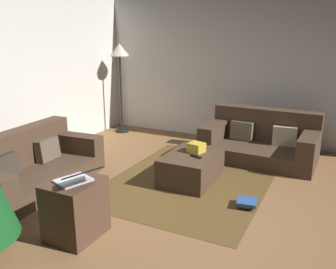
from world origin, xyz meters
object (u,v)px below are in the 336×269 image
Objects in this scene: tv_remote at (196,156)px; laptop at (77,178)px; couch_right at (261,141)px; corner_lamp at (120,57)px; couch_left at (30,166)px; ottoman at (191,167)px; book_stack at (246,203)px; gift_box at (196,148)px; side_table at (76,209)px.

laptop reaches higher than tv_remote.
couch_right is 3.15m from corner_lamp.
couch_left is at bearing 137.47° from tv_remote.
ottoman is at bearing 66.40° from couch_right.
laptop is at bearing 167.09° from ottoman.
book_stack is (1.37, -1.28, -0.58)m from laptop.
corner_lamp is at bearing 54.95° from gift_box.
book_stack is (1.34, -1.34, -0.24)m from side_table.
gift_box is at bearing 119.39° from couch_left.
couch_right is at bearing -26.49° from gift_box.
tv_remote is at bearing 113.93° from couch_left.
book_stack is (-0.52, -0.84, -0.39)m from gift_box.
side_table is at bearing 71.03° from laptop.
couch_left is at bearing 63.85° from laptop.
book_stack is at bearing -115.80° from ottoman.
ottoman is 0.24m from tv_remote.
couch_right is at bearing -97.14° from corner_lamp.
couch_left is at bearing 46.93° from couch_right.
laptop is (-0.68, -1.39, 0.36)m from couch_left.
gift_box is 1.07m from book_stack.
couch_left is 9.74× the size of gift_box.
couch_right is 6.24× the size of book_stack.
laptop is at bearing 59.74° from couch_left.
gift_box is at bearing -12.87° from ottoman.
couch_right is at bearing 7.49° from book_stack.
gift_box is 1.95m from laptop.
gift_box is at bearing -125.05° from corner_lamp.
laptop is (-3.12, 1.05, 0.35)m from couch_right.
ottoman is (-1.33, 0.64, -0.09)m from couch_right.
side_table is at bearing 72.22° from couch_right.
couch_left is at bearing 104.38° from book_stack.
side_table is (-1.87, 0.50, -0.15)m from gift_box.
laptop is 0.28× the size of corner_lamp.
side_table is (-3.10, 1.11, 0.01)m from couch_right.
book_stack is at bearing 100.27° from couch_left.
laptop is at bearing -152.21° from corner_lamp.
book_stack is at bearing 99.41° from couch_right.
side_table reaches higher than tv_remote.
gift_box is 0.34× the size of side_table.
ottoman is 3.31× the size of book_stack.
couch_right is 3.01× the size of side_table.
gift_box reaches higher than ottoman.
couch_left is 1.48m from side_table.
ottoman is at bearing 64.20° from book_stack.
laptop is (-0.02, -0.06, 0.34)m from side_table.
couch_left is 2.09× the size of ottoman.
corner_lamp reaches higher than laptop.
ottoman is at bearing 117.39° from couch_left.
book_stack is at bearing -121.81° from gift_box.
ottoman is 4.66× the size of gift_box.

